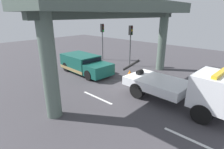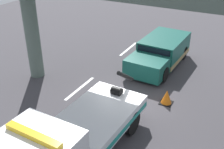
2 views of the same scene
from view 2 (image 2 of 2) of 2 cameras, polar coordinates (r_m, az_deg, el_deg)
ground_plane at (r=13.60m, az=3.02°, el=-5.74°), size 60.00×40.00×0.10m
lane_stripe_west at (r=19.40m, az=3.38°, el=5.24°), size 2.60×0.16×0.01m
lane_stripe_mid at (r=14.72m, az=-6.56°, el=-2.79°), size 2.60×0.16×0.01m
tow_truck_white at (r=9.70m, az=-8.97°, el=-12.85°), size 7.29×2.63×2.46m
towed_van_green at (r=17.07m, az=9.86°, el=4.41°), size 5.28×2.39×1.58m
traffic_cone_orange at (r=13.52m, az=11.07°, el=-4.56°), size 0.59×0.59×0.70m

